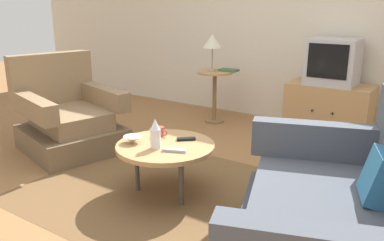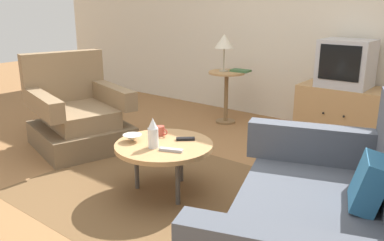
% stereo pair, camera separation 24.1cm
% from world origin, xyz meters
% --- Properties ---
extents(ground_plane, '(16.00, 16.00, 0.00)m').
position_xyz_m(ground_plane, '(0.00, 0.00, 0.00)').
color(ground_plane, olive).
extents(back_wall, '(9.00, 0.12, 2.70)m').
position_xyz_m(back_wall, '(0.00, 2.48, 1.35)').
color(back_wall, beige).
rests_on(back_wall, ground).
extents(area_rug, '(2.14, 1.76, 0.00)m').
position_xyz_m(area_rug, '(-0.03, -0.07, 0.00)').
color(area_rug, brown).
rests_on(area_rug, ground).
extents(armchair, '(1.14, 1.08, 0.95)m').
position_xyz_m(armchair, '(-1.48, 0.19, 0.31)').
color(armchair, brown).
rests_on(armchair, ground).
extents(couch, '(1.39, 1.74, 0.95)m').
position_xyz_m(couch, '(1.35, -0.34, 0.31)').
color(couch, '#3E424B').
rests_on(couch, ground).
extents(coffee_table, '(0.76, 0.76, 0.41)m').
position_xyz_m(coffee_table, '(-0.03, -0.07, 0.38)').
color(coffee_table, tan).
rests_on(coffee_table, ground).
extents(side_table, '(0.44, 0.44, 0.65)m').
position_xyz_m(side_table, '(-0.72, 1.84, 0.46)').
color(side_table, tan).
rests_on(side_table, ground).
extents(tv_stand, '(0.91, 0.52, 0.58)m').
position_xyz_m(tv_stand, '(0.60, 2.14, 0.29)').
color(tv_stand, tan).
rests_on(tv_stand, ground).
extents(television, '(0.52, 0.45, 0.50)m').
position_xyz_m(television, '(0.60, 2.12, 0.83)').
color(television, '#B7B7BC').
rests_on(television, tv_stand).
extents(table_lamp, '(0.24, 0.24, 0.45)m').
position_xyz_m(table_lamp, '(-0.75, 1.82, 1.00)').
color(table_lamp, '#9E937A').
rests_on(table_lamp, side_table).
extents(vase, '(0.08, 0.08, 0.23)m').
position_xyz_m(vase, '(-0.03, -0.18, 0.52)').
color(vase, white).
rests_on(vase, coffee_table).
extents(mug, '(0.11, 0.07, 0.08)m').
position_xyz_m(mug, '(-0.18, 0.06, 0.45)').
color(mug, '#B74C3D').
rests_on(mug, coffee_table).
extents(bowl, '(0.15, 0.15, 0.05)m').
position_xyz_m(bowl, '(-0.26, -0.18, 0.43)').
color(bowl, silver).
rests_on(bowl, coffee_table).
extents(tv_remote_dark, '(0.14, 0.13, 0.02)m').
position_xyz_m(tv_remote_dark, '(0.05, 0.10, 0.42)').
color(tv_remote_dark, black).
rests_on(tv_remote_dark, coffee_table).
extents(tv_remote_silver, '(0.18, 0.11, 0.02)m').
position_xyz_m(tv_remote_silver, '(0.13, -0.16, 0.42)').
color(tv_remote_silver, '#B2B2B7').
rests_on(tv_remote_silver, coffee_table).
extents(book, '(0.24, 0.16, 0.02)m').
position_xyz_m(book, '(-0.59, 1.94, 0.66)').
color(book, '#3D663D').
rests_on(book, side_table).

